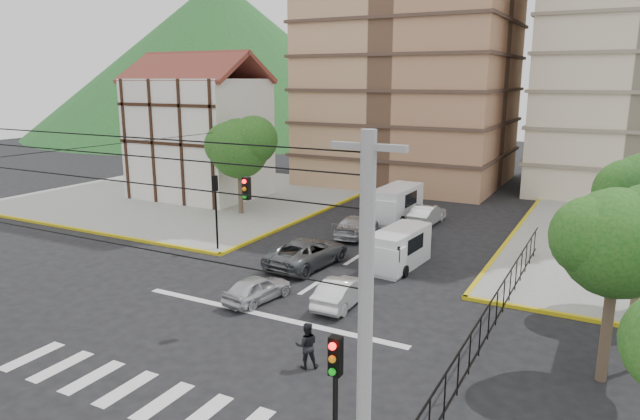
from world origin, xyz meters
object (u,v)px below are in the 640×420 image
Objects in this scene: traffic_light_se at (335,397)px; van_left_lane at (395,205)px; car_white_front_right at (342,291)px; van_right_lane at (397,250)px; car_silver_front_left at (257,288)px; traffic_light_nw at (216,200)px; pedestrian_crosswalk at (307,345)px.

traffic_light_se is 0.81× the size of van_left_lane.
car_white_front_right is at bearing -76.14° from van_left_lane.
van_right_lane is 8.47m from car_silver_front_left.
car_silver_front_left is 0.92× the size of car_white_front_right.
car_white_front_right is at bearing -149.11° from car_silver_front_left.
traffic_light_se is at bearing 141.58° from car_silver_front_left.
car_silver_front_left is (-9.09, 10.22, -2.50)m from traffic_light_se.
car_silver_front_left is at bearing -39.59° from traffic_light_nw.
van_left_lane is 1.51× the size of car_silver_front_left.
van_right_lane is 0.88× the size of van_left_lane.
traffic_light_se is 13.91m from car_silver_front_left.
van_right_lane reaches higher than pedestrian_crosswalk.
traffic_light_se is 2.61× the size of pedestrian_crosswalk.
traffic_light_se is at bearing -69.09° from van_right_lane.
car_white_front_right reaches higher than car_silver_front_left.
traffic_light_se is 29.12m from van_left_lane.
pedestrian_crosswalk is (-4.05, 5.87, -2.27)m from traffic_light_se.
traffic_light_se is at bearing 113.62° from car_white_front_right.
van_left_lane is 16.41m from car_white_front_right.
pedestrian_crosswalk is at bearing -75.83° from van_left_lane.
car_silver_front_left is 6.66m from pedestrian_crosswalk.
car_silver_front_left is at bearing 19.49° from car_white_front_right.
van_left_lane is at bearing -110.37° from pedestrian_crosswalk.
van_left_lane reaches higher than car_silver_front_left.
van_right_lane is 11.85m from pedestrian_crosswalk.
car_white_front_right is at bearing -21.41° from traffic_light_nw.
van_right_lane is at bearing -108.31° from car_silver_front_left.
traffic_light_se reaches higher than car_silver_front_left.
car_white_front_right is 2.32× the size of pedestrian_crosswalk.
traffic_light_nw is at bearing -73.23° from pedestrian_crosswalk.
traffic_light_nw is 10.92m from van_right_lane.
van_left_lane is 1.39× the size of car_white_front_right.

